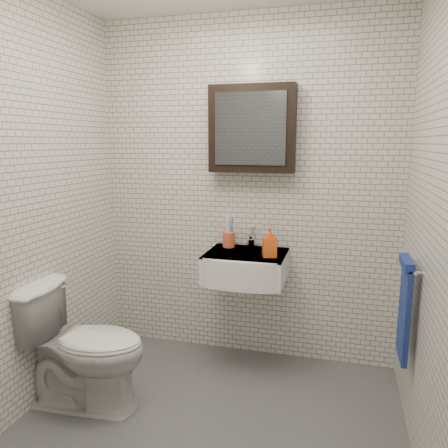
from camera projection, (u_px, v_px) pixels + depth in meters
name	position (u px, v px, depth m)	size (l,w,h in m)	color
ground	(207.00, 428.00, 2.49)	(2.20, 2.00, 0.01)	#515559
room_shell	(205.00, 171.00, 2.21)	(2.22, 2.02, 2.51)	silver
washbasin	(245.00, 267.00, 3.03)	(0.55, 0.50, 0.20)	white
faucet	(251.00, 238.00, 3.19)	(0.06, 0.20, 0.15)	silver
mirror_cabinet	(252.00, 129.00, 3.04)	(0.60, 0.15, 0.60)	black
towel_rail	(405.00, 305.00, 2.41)	(0.09, 0.30, 0.58)	silver
toothbrush_cup	(229.00, 239.00, 3.20)	(0.12, 0.12, 0.24)	#CA5532
soap_bottle	(270.00, 242.00, 2.93)	(0.09, 0.09, 0.20)	orange
toilet	(83.00, 346.00, 2.66)	(0.44, 0.77, 0.78)	white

